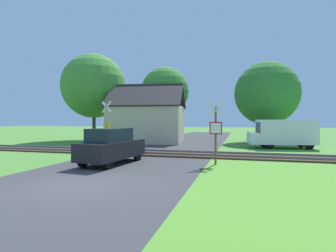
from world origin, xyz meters
TOP-DOWN VIEW (x-y plane):
  - ground_plane at (0.00, 0.00)m, footprint 160.00×160.00m
  - road_asphalt at (0.00, 2.00)m, footprint 7.30×80.00m
  - grass_verge at (6.65, -2.00)m, footprint 6.00×20.00m
  - rail_track at (0.00, 8.56)m, footprint 60.00×2.60m
  - stop_sign_near at (4.06, 5.38)m, footprint 0.87×0.20m
  - crossing_sign_far at (-4.46, 10.15)m, footprint 0.87×0.20m
  - house at (-3.77, 17.30)m, footprint 7.87×6.80m
  - tree_right at (7.73, 20.00)m, footprint 6.23×6.23m
  - tree_left at (-10.16, 17.85)m, footprint 6.92×6.92m
  - tree_center at (-2.93, 20.72)m, footprint 5.33×5.33m
  - mail_truck at (8.48, 14.53)m, footprint 5.14×2.63m
  - parked_car at (-0.97, 4.30)m, footprint 2.06×4.15m

SIDE VIEW (x-z plane):
  - ground_plane at x=0.00m, z-range 0.00..0.00m
  - road_asphalt at x=0.00m, z-range 0.00..0.01m
  - grass_verge at x=6.65m, z-range 0.00..0.01m
  - rail_track at x=0.00m, z-range -0.05..0.17m
  - parked_car at x=-0.97m, z-range 0.00..1.78m
  - mail_truck at x=8.48m, z-range 0.12..2.36m
  - stop_sign_near at x=4.06m, z-range 0.18..3.35m
  - house at x=-3.77m, z-range -0.95..4.91m
  - crossing_sign_far at x=-4.46m, z-range 0.21..3.83m
  - tree_right at x=7.73m, z-range 0.87..8.85m
  - tree_center at x=-2.93m, z-range 1.40..9.56m
  - tree_left at x=-10.16m, z-range 1.22..10.61m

